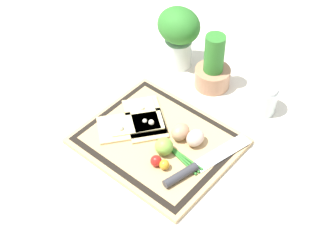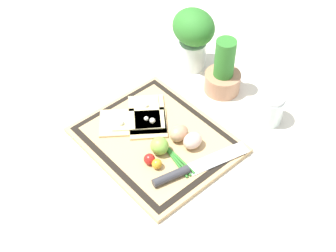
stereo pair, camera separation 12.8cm
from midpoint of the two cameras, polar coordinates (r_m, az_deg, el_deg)
The scene contains 14 objects.
ground_plane at distance 1.29m, azimuth 1.44°, elevation -2.09°, with size 6.00×6.00×0.00m, color silver.
cutting_board at distance 1.28m, azimuth 1.45°, elevation -1.85°, with size 0.40×0.34×0.02m.
pizza_slice_near at distance 1.31m, azimuth -1.38°, elevation 0.39°, with size 0.20×0.21×0.02m.
pizza_slice_far at distance 1.33m, azimuth 0.21°, elevation 1.17°, with size 0.20×0.18×0.02m.
knife at distance 1.20m, azimuth 5.24°, elevation -5.61°, with size 0.10×0.28×0.02m.
egg_brown at distance 1.26m, azimuth 4.25°, elevation -1.03°, with size 0.04×0.06×0.04m, color tan.
egg_pink at distance 1.24m, azimuth 5.96°, elevation -1.94°, with size 0.04×0.06×0.04m, color beige.
lime at distance 1.22m, azimuth 1.96°, elevation -2.59°, with size 0.05×0.05×0.05m, color #7FB742.
cherry_tomato_red at distance 1.21m, azimuth 0.75°, elevation -4.22°, with size 0.03×0.03×0.03m, color red.
cherry_tomato_yellow at distance 1.20m, azimuth 1.70°, elevation -4.81°, with size 0.03×0.03×0.03m, color gold.
scallion_bunch at distance 1.26m, azimuth 1.69°, elevation -1.86°, with size 0.30×0.07×0.01m.
herb_pot at distance 1.42m, azimuth 9.34°, elevation 6.17°, with size 0.11×0.11×0.18m.
sauce_jar at distance 1.36m, azimuth 14.85°, elevation 1.85°, with size 0.08×0.08×0.09m.
herb_glass at distance 1.46m, azimuth 5.66°, elevation 10.91°, with size 0.14×0.12×0.21m.
Camera 2 is at (0.66, -0.55, 0.96)m, focal length 50.00 mm.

